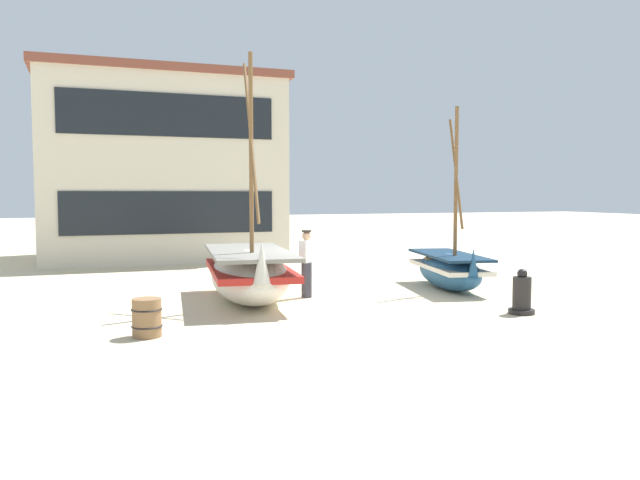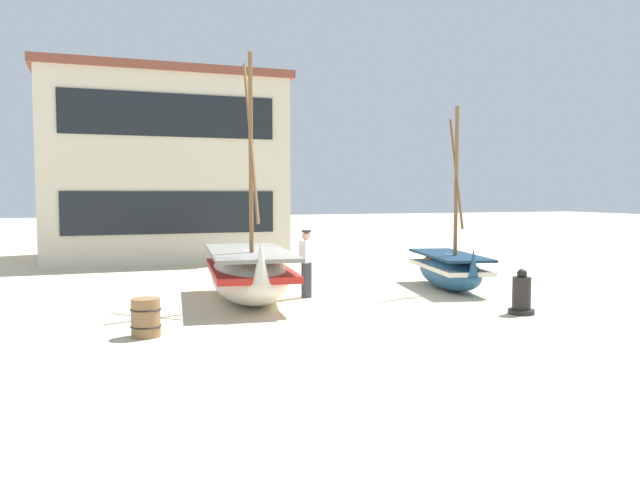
% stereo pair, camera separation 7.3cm
% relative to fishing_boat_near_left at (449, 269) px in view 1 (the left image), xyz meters
% --- Properties ---
extents(ground_plane, '(120.00, 120.00, 0.00)m').
position_rel_fishing_boat_near_left_xyz_m(ground_plane, '(-3.59, -0.61, -0.55)').
color(ground_plane, beige).
extents(fishing_boat_near_left, '(1.95, 3.77, 4.85)m').
position_rel_fishing_boat_near_left_xyz_m(fishing_boat_near_left, '(0.00, 0.00, 0.00)').
color(fishing_boat_near_left, '#23517A').
rests_on(fishing_boat_near_left, ground).
extents(fishing_boat_centre_large, '(2.36, 4.72, 5.76)m').
position_rel_fishing_boat_near_left_xyz_m(fishing_boat_centre_large, '(-5.59, -0.14, 0.14)').
color(fishing_boat_centre_large, silver).
rests_on(fishing_boat_centre_large, ground).
extents(fisherman_by_hull, '(0.42, 0.38, 1.68)m').
position_rel_fishing_boat_near_left_xyz_m(fisherman_by_hull, '(-4.09, 0.01, 0.28)').
color(fisherman_by_hull, '#33333D').
rests_on(fisherman_by_hull, ground).
extents(capstan_winch, '(0.56, 0.56, 0.98)m').
position_rel_fishing_boat_near_left_xyz_m(capstan_winch, '(-0.45, -3.65, -0.15)').
color(capstan_winch, black).
rests_on(capstan_winch, ground).
extents(wooden_barrel, '(0.56, 0.56, 0.70)m').
position_rel_fishing_boat_near_left_xyz_m(wooden_barrel, '(-8.23, -3.13, -0.20)').
color(wooden_barrel, olive).
rests_on(wooden_barrel, ground).
extents(harbor_building_main, '(9.30, 6.61, 7.24)m').
position_rel_fishing_boat_near_left_xyz_m(harbor_building_main, '(-6.32, 11.62, 3.08)').
color(harbor_building_main, beige).
rests_on(harbor_building_main, ground).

